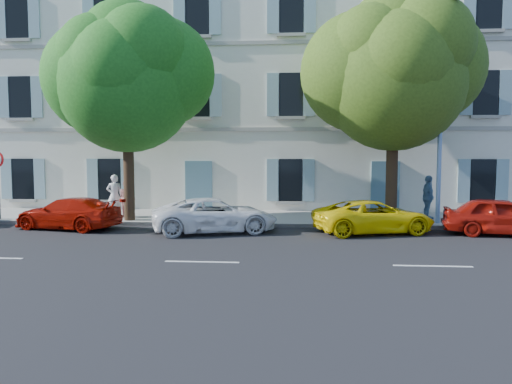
# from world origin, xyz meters

# --- Properties ---
(ground) EXTENTS (90.00, 90.00, 0.00)m
(ground) POSITION_xyz_m (0.00, 0.00, 0.00)
(ground) COLOR black
(sidewalk) EXTENTS (36.00, 4.50, 0.15)m
(sidewalk) POSITION_xyz_m (0.00, 4.45, 0.07)
(sidewalk) COLOR #A09E96
(sidewalk) RESTS_ON ground
(kerb) EXTENTS (36.00, 0.16, 0.16)m
(kerb) POSITION_xyz_m (0.00, 2.28, 0.08)
(kerb) COLOR #9E998E
(kerb) RESTS_ON ground
(building) EXTENTS (28.00, 7.00, 12.00)m
(building) POSITION_xyz_m (0.00, 10.20, 6.00)
(building) COLOR white
(building) RESTS_ON ground
(car_red_coupe) EXTENTS (4.42, 2.58, 1.20)m
(car_red_coupe) POSITION_xyz_m (-6.14, 1.23, 0.60)
(car_red_coupe) COLOR #A41104
(car_red_coupe) RESTS_ON ground
(car_white_coupe) EXTENTS (4.94, 3.33, 1.26)m
(car_white_coupe) POSITION_xyz_m (-0.47, 0.89, 0.63)
(car_white_coupe) COLOR white
(car_white_coupe) RESTS_ON ground
(car_yellow_supercar) EXTENTS (4.69, 3.08, 1.20)m
(car_yellow_supercar) POSITION_xyz_m (5.27, 1.19, 0.60)
(car_yellow_supercar) COLOR yellow
(car_yellow_supercar) RESTS_ON ground
(car_red_hatchback) EXTENTS (4.13, 2.19, 1.34)m
(car_red_hatchback) POSITION_xyz_m (9.69, 1.09, 0.67)
(car_red_hatchback) COLOR #991209
(car_red_hatchback) RESTS_ON ground
(tree_left) EXTENTS (5.50, 5.50, 8.52)m
(tree_left) POSITION_xyz_m (-4.31, 2.83, 5.64)
(tree_left) COLOR #3A2819
(tree_left) RESTS_ON sidewalk
(tree_right) EXTENTS (5.73, 5.73, 8.83)m
(tree_right) POSITION_xyz_m (6.32, 3.56, 5.81)
(tree_right) COLOR #3A2819
(tree_right) RESTS_ON sidewalk
(street_lamp) EXTENTS (0.32, 1.81, 8.48)m
(street_lamp) POSITION_xyz_m (8.02, 2.84, 4.95)
(street_lamp) COLOR #7293BF
(street_lamp) RESTS_ON sidewalk
(pedestrian_a) EXTENTS (0.75, 0.59, 1.81)m
(pedestrian_a) POSITION_xyz_m (-5.30, 3.82, 1.06)
(pedestrian_a) COLOR white
(pedestrian_a) RESTS_ON sidewalk
(pedestrian_b) EXTENTS (1.00, 0.99, 1.63)m
(pedestrian_b) POSITION_xyz_m (-4.68, 3.63, 0.97)
(pedestrian_b) COLOR tan
(pedestrian_b) RESTS_ON sidewalk
(pedestrian_c) EXTENTS (0.54, 1.10, 1.82)m
(pedestrian_c) POSITION_xyz_m (7.90, 4.01, 1.06)
(pedestrian_c) COLOR #547B9A
(pedestrian_c) RESTS_ON sidewalk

